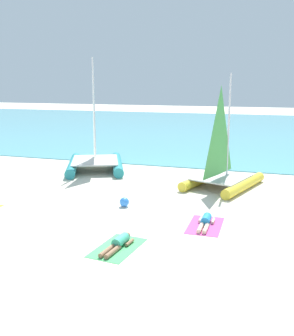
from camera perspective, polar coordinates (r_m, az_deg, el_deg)
ground_plane at (r=21.88m, az=4.20°, el=-0.31°), size 120.00×120.00×0.00m
ocean_water at (r=41.98m, az=10.99°, el=5.59°), size 120.00×40.00×0.05m
sailboat_teal at (r=21.88m, az=-7.55°, el=2.04°), size 4.62×5.48×6.09m
sailboat_yellow at (r=18.46m, az=10.84°, el=-0.41°), size 3.63×4.55×5.18m
towel_middle at (r=11.83m, az=-4.30°, el=-11.45°), size 1.30×2.01×0.01m
sunbather_middle at (r=11.83m, az=-4.15°, el=-10.78°), size 0.59×1.57×0.30m
towel_right at (r=13.65m, az=8.42°, el=-8.24°), size 1.13×1.92×0.01m
sunbather_right at (r=13.67m, az=8.48°, el=-7.65°), size 0.55×1.56×0.30m
beach_ball at (r=15.44m, az=-3.31°, el=-4.95°), size 0.38×0.38×0.38m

